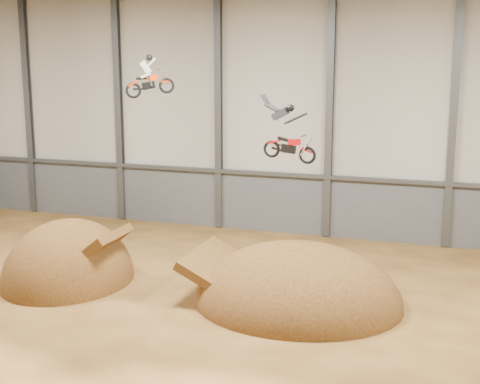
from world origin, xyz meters
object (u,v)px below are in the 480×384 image
(fmx_rider_a, at_px, (151,73))
(fmx_rider_b, at_px, (289,129))
(landing_ramp, at_px, (297,303))
(takeoff_ramp, at_px, (69,281))

(fmx_rider_a, bearing_deg, fmx_rider_b, -39.32)
(landing_ramp, relative_size, fmx_rider_a, 3.99)
(landing_ramp, relative_size, fmx_rider_b, 2.93)
(takeoff_ramp, height_order, landing_ramp, takeoff_ramp)
(takeoff_ramp, bearing_deg, landing_ramp, 3.45)
(takeoff_ramp, relative_size, landing_ramp, 0.76)
(landing_ramp, bearing_deg, fmx_rider_b, 137.50)
(takeoff_ramp, xyz_separation_m, landing_ramp, (10.86, 0.66, 0.00))
(fmx_rider_b, bearing_deg, takeoff_ramp, -170.14)
(takeoff_ramp, height_order, fmx_rider_b, fmx_rider_b)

